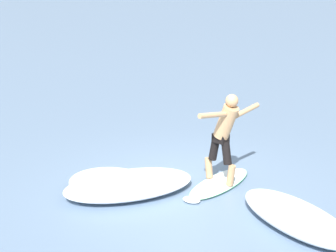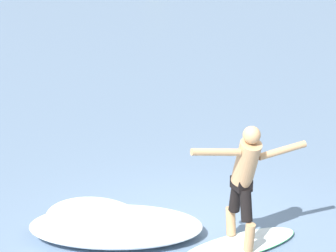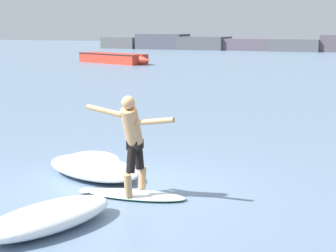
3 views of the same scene
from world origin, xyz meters
name	(u,v)px [view 1 (image 1 of 3)]	position (x,y,z in m)	size (l,w,h in m)	color
ground_plane	(186,188)	(0.00, 0.00, 0.00)	(200.00, 200.00, 0.00)	slate
surfboard	(218,184)	(0.50, -0.34, 0.04)	(1.96, 0.88, 0.21)	white
surfer	(225,131)	(0.53, -0.43, 1.07)	(1.61, 0.71, 1.69)	tan
wave_foam_at_tail	(110,183)	(-1.11, 0.81, 0.18)	(1.78, 1.92, 0.36)	white
wave_foam_at_nose	(129,185)	(-0.89, 0.56, 0.16)	(2.66, 2.05, 0.32)	white
wave_foam_beside	(296,217)	(0.14, -2.24, 0.18)	(1.42, 2.40, 0.36)	white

